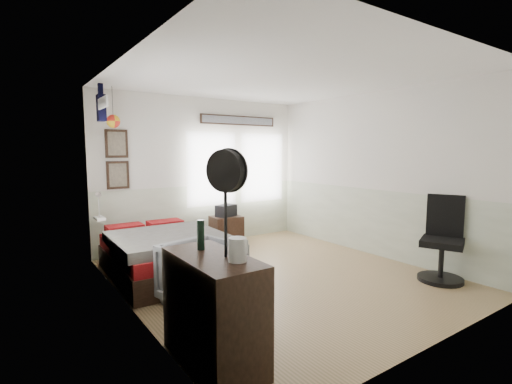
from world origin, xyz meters
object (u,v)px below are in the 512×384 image
Objects in this scene: bed at (163,254)px; task_chair at (442,246)px; dresser at (213,310)px; armchair at (202,274)px; nightstand at (226,231)px.

task_chair is (3.02, -2.34, 0.17)m from bed.
bed is at bearing 118.61° from task_chair.
task_chair is (3.47, 0.01, 0.02)m from dresser.
dresser is 1.20m from armchair.
bed is 2.39m from dresser.
task_chair reaches higher than nightstand.
armchair is (0.45, 1.10, -0.09)m from dresser.
task_chair reaches higher than armchair.
armchair is at bearing -88.94° from bed.
nightstand is (1.57, 2.18, -0.09)m from armchair.
bed is at bearing 77.03° from armchair.
armchair is 0.69× the size of task_chair.
dresser is 0.87× the size of task_chair.
armchair is 1.47× the size of nightstand.
nightstand is 3.59m from task_chair.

